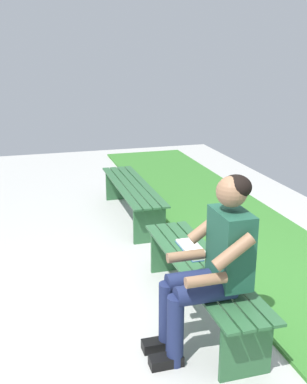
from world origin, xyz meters
The scene contains 7 objects.
ground_plane centered at (1.10, 1.00, -0.02)m, with size 10.00×7.00×0.04m, color #B2B2AD.
grass_strip centered at (1.10, -1.05, 0.01)m, with size 9.00×1.40×0.03m, color #387A2D.
bench_near centered at (0.00, 0.00, 0.33)m, with size 1.77×0.39×0.42m.
bench_far centered at (2.20, 0.00, 0.33)m, with size 1.77×0.39×0.42m.
person_seated centered at (-0.43, 0.10, 0.67)m, with size 0.50×0.69×1.23m.
apple centered at (-0.06, -0.05, 0.46)m, with size 0.08×0.08×0.08m, color #72B738.
book_open centered at (0.25, -0.02, 0.43)m, with size 0.41×0.16×0.02m.
Camera 1 is at (-2.98, 1.24, 1.99)m, focal length 43.99 mm.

